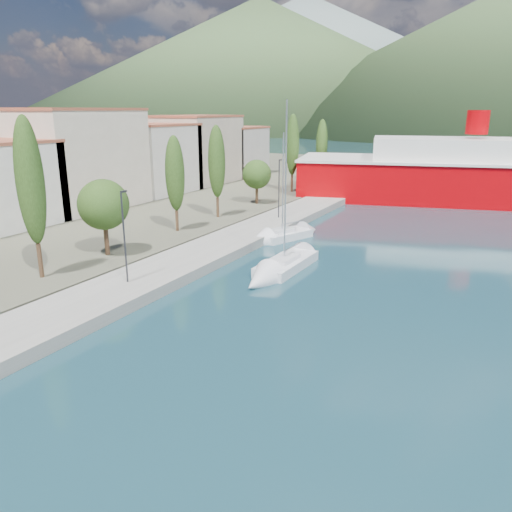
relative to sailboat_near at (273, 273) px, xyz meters
The scene contains 8 objects.
ground 99.69m from the sailboat_near, 88.89° to the left, with size 1400.00×1400.00×0.00m, color #1A3D48.
quay 9.06m from the sailboat_near, 141.29° to the left, with size 5.00×88.00×0.80m, color gray.
land_strip 47.72m from the sailboat_near, 160.83° to the left, with size 70.00×148.00×0.70m, color #565644.
town_buildings 34.73m from the sailboat_near, 151.14° to the left, with size 9.20×69.20×11.30m.
tree_row 17.43m from the sailboat_near, 142.67° to the left, with size 3.93×64.19×10.84m.
lamp_posts 10.78m from the sailboat_near, 134.44° to the right, with size 0.15×46.17×6.06m.
sailboat_near is the anchor object (origin of this frame).
sailboat_mid 10.09m from the sailboat_near, 117.22° to the left, with size 4.82×7.67×10.77m.
Camera 1 is at (13.21, -10.91, 11.79)m, focal length 35.00 mm.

